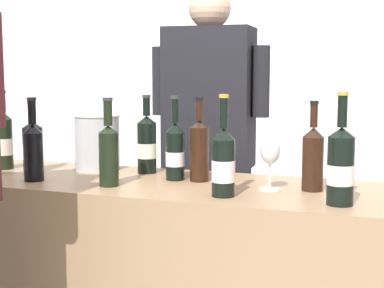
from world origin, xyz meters
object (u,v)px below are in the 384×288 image
(wine_bottle_2, at_px, (223,162))
(wine_bottle_9, at_px, (199,149))
(ice_bucket, at_px, (97,142))
(wine_glass, at_px, (270,153))
(wine_bottle_1, at_px, (4,140))
(wine_bottle_0, at_px, (175,151))
(wine_bottle_3, at_px, (33,146))
(person_server, at_px, (209,177))
(wine_bottle_4, at_px, (109,152))
(wine_bottle_10, at_px, (147,144))
(wine_bottle_6, at_px, (313,157))
(wine_bottle_8, at_px, (341,165))
(wine_bottle_5, at_px, (33,149))

(wine_bottle_2, relative_size, wine_bottle_9, 1.07)
(ice_bucket, bearing_deg, wine_glass, -12.54)
(wine_bottle_1, xyz_separation_m, wine_bottle_9, (0.88, 0.02, 0.00))
(wine_bottle_0, relative_size, wine_bottle_9, 1.01)
(wine_bottle_3, height_order, ice_bucket, wine_bottle_3)
(wine_bottle_3, relative_size, wine_bottle_9, 0.93)
(wine_bottle_1, xyz_separation_m, wine_glass, (1.17, -0.05, 0.01))
(wine_glass, xyz_separation_m, person_server, (-0.41, 0.56, -0.21))
(wine_glass, bearing_deg, wine_bottle_4, -167.20)
(wine_bottle_9, distance_m, wine_bottle_10, 0.28)
(wine_bottle_0, bearing_deg, wine_glass, -9.77)
(wine_bottle_9, xyz_separation_m, ice_bucket, (-0.49, 0.10, -0.01))
(wine_bottle_10, bearing_deg, wine_glass, -17.05)
(wine_bottle_1, relative_size, wine_bottle_6, 1.07)
(person_server, bearing_deg, wine_bottle_2, -68.15)
(wine_bottle_1, xyz_separation_m, wine_bottle_10, (0.62, 0.12, -0.00))
(wine_bottle_4, bearing_deg, wine_bottle_3, 159.11)
(wine_bottle_8, bearing_deg, wine_bottle_3, 171.47)
(wine_bottle_9, bearing_deg, wine_bottle_1, -178.57)
(wine_bottle_1, height_order, wine_bottle_4, wine_bottle_1)
(wine_bottle_5, xyz_separation_m, wine_glass, (0.88, 0.14, 0.01))
(wine_bottle_2, height_order, wine_bottle_3, wine_bottle_2)
(wine_glass, height_order, person_server, person_server)
(wine_bottle_3, relative_size, wine_glass, 1.55)
(wine_bottle_8, xyz_separation_m, person_server, (-0.66, 0.71, -0.20))
(wine_bottle_0, bearing_deg, wine_bottle_8, -18.57)
(wine_bottle_1, bearing_deg, wine_bottle_0, 0.95)
(wine_bottle_1, bearing_deg, wine_bottle_10, 10.61)
(wine_bottle_5, distance_m, wine_bottle_10, 0.45)
(wine_bottle_3, relative_size, wine_bottle_5, 0.93)
(wine_bottle_8, bearing_deg, wine_bottle_10, 158.49)
(wine_bottle_4, relative_size, wine_glass, 1.69)
(wine_bottle_1, distance_m, wine_bottle_3, 0.16)
(wine_bottle_10, relative_size, person_server, 0.19)
(wine_bottle_0, bearing_deg, wine_bottle_6, -2.59)
(wine_bottle_0, height_order, person_server, person_server)
(wine_bottle_4, xyz_separation_m, wine_glass, (0.57, 0.13, 0.01))
(wine_bottle_1, xyz_separation_m, wine_bottle_4, (0.60, -0.18, 0.00))
(wine_bottle_2, height_order, person_server, person_server)
(wine_bottle_9, relative_size, ice_bucket, 1.36)
(wine_bottle_4, distance_m, wine_bottle_8, 0.82)
(wine_bottle_8, xyz_separation_m, wine_bottle_10, (-0.81, 0.32, -0.01))
(wine_bottle_9, relative_size, person_server, 0.19)
(wine_bottle_6, bearing_deg, ice_bucket, 171.89)
(wine_bottle_8, height_order, wine_bottle_10, wine_bottle_8)
(wine_bottle_1, height_order, wine_bottle_8, wine_bottle_8)
(wine_bottle_5, bearing_deg, wine_bottle_0, 22.23)
(wine_bottle_10, bearing_deg, wine_bottle_1, -169.39)
(wine_bottle_6, bearing_deg, person_server, 136.93)
(wine_bottle_2, distance_m, wine_bottle_6, 0.33)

